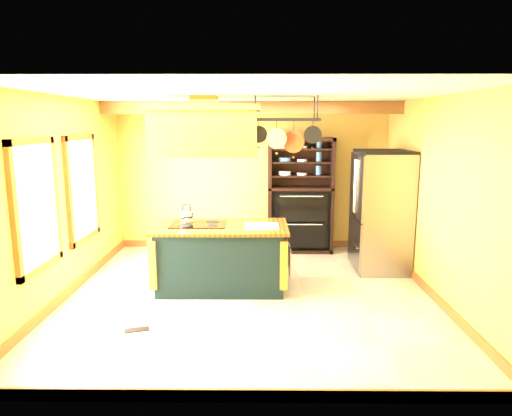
{
  "coord_description": "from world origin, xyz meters",
  "views": [
    {
      "loc": [
        0.14,
        -6.0,
        2.34
      ],
      "look_at": [
        0.09,
        0.3,
        1.17
      ],
      "focal_mm": 32.0,
      "sensor_mm": 36.0,
      "label": 1
    }
  ],
  "objects_px": {
    "range_hood": "(205,129)",
    "hutch": "(300,207)",
    "refrigerator": "(380,213)",
    "kitchen_island": "(221,256)",
    "pot_rack": "(286,126)"
  },
  "relations": [
    {
      "from": "range_hood",
      "to": "hutch",
      "type": "relative_size",
      "value": 0.72
    },
    {
      "from": "range_hood",
      "to": "refrigerator",
      "type": "distance_m",
      "value": 3.14
    },
    {
      "from": "kitchen_island",
      "to": "pot_rack",
      "type": "bearing_deg",
      "value": -0.24
    },
    {
      "from": "range_hood",
      "to": "pot_rack",
      "type": "bearing_deg",
      "value": 0.13
    },
    {
      "from": "pot_rack",
      "to": "refrigerator",
      "type": "relative_size",
      "value": 0.51
    },
    {
      "from": "refrigerator",
      "to": "range_hood",
      "type": "bearing_deg",
      "value": -161.53
    },
    {
      "from": "pot_rack",
      "to": "hutch",
      "type": "distance_m",
      "value": 2.51
    },
    {
      "from": "range_hood",
      "to": "kitchen_island",
      "type": "bearing_deg",
      "value": 0.21
    },
    {
      "from": "kitchen_island",
      "to": "pot_rack",
      "type": "distance_m",
      "value": 2.04
    },
    {
      "from": "kitchen_island",
      "to": "hutch",
      "type": "bearing_deg",
      "value": 56.73
    },
    {
      "from": "refrigerator",
      "to": "hutch",
      "type": "relative_size",
      "value": 0.9
    },
    {
      "from": "pot_rack",
      "to": "hutch",
      "type": "relative_size",
      "value": 0.46
    },
    {
      "from": "hutch",
      "to": "kitchen_island",
      "type": "bearing_deg",
      "value": -122.91
    },
    {
      "from": "kitchen_island",
      "to": "refrigerator",
      "type": "bearing_deg",
      "value": 19.46
    },
    {
      "from": "pot_rack",
      "to": "kitchen_island",
      "type": "bearing_deg",
      "value": -179.88
    }
  ]
}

